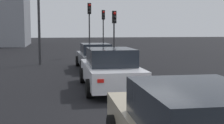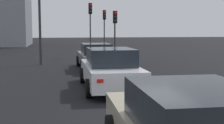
{
  "view_description": "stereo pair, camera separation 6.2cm",
  "coord_description": "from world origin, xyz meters",
  "px_view_note": "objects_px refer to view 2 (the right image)",
  "views": [
    {
      "loc": [
        -7.62,
        2.19,
        2.27
      ],
      "look_at": [
        3.58,
        0.03,
        1.05
      ],
      "focal_mm": 48.83,
      "sensor_mm": 36.0,
      "label": 1
    },
    {
      "loc": [
        -7.63,
        2.13,
        2.27
      ],
      "look_at": [
        3.58,
        0.03,
        1.05
      ],
      "focal_mm": 48.83,
      "sensor_mm": 36.0,
      "label": 2
    }
  ],
  "objects_px": {
    "traffic_light_near_left": "(115,25)",
    "car_grey_lead": "(96,57)",
    "traffic_light_far_left": "(90,18)",
    "traffic_light_near_right": "(104,22)",
    "car_white_second": "(110,69)"
  },
  "relations": [
    {
      "from": "car_grey_lead",
      "to": "traffic_light_near_left",
      "type": "relative_size",
      "value": 1.32
    },
    {
      "from": "traffic_light_far_left",
      "to": "traffic_light_near_right",
      "type": "bearing_deg",
      "value": 150.79
    },
    {
      "from": "traffic_light_near_left",
      "to": "traffic_light_far_left",
      "type": "bearing_deg",
      "value": -164.22
    },
    {
      "from": "traffic_light_near_left",
      "to": "car_white_second",
      "type": "bearing_deg",
      "value": -18.79
    },
    {
      "from": "traffic_light_far_left",
      "to": "car_white_second",
      "type": "bearing_deg",
      "value": -7.61
    },
    {
      "from": "car_white_second",
      "to": "traffic_light_far_left",
      "type": "distance_m",
      "value": 14.33
    },
    {
      "from": "car_white_second",
      "to": "traffic_light_near_right",
      "type": "height_order",
      "value": "traffic_light_near_right"
    },
    {
      "from": "car_grey_lead",
      "to": "car_white_second",
      "type": "xyz_separation_m",
      "value": [
        -5.97,
        0.23,
        0.04
      ]
    },
    {
      "from": "car_grey_lead",
      "to": "traffic_light_far_left",
      "type": "bearing_deg",
      "value": -4.67
    },
    {
      "from": "car_white_second",
      "to": "traffic_light_near_right",
      "type": "distance_m",
      "value": 18.26
    },
    {
      "from": "traffic_light_near_left",
      "to": "car_grey_lead",
      "type": "bearing_deg",
      "value": -30.45
    },
    {
      "from": "car_grey_lead",
      "to": "traffic_light_near_right",
      "type": "distance_m",
      "value": 12.41
    },
    {
      "from": "traffic_light_near_right",
      "to": "traffic_light_near_left",
      "type": "bearing_deg",
      "value": -6.71
    },
    {
      "from": "traffic_light_near_left",
      "to": "traffic_light_far_left",
      "type": "relative_size",
      "value": 0.81
    },
    {
      "from": "traffic_light_near_left",
      "to": "traffic_light_far_left",
      "type": "xyz_separation_m",
      "value": [
        3.44,
        1.42,
        0.57
      ]
    }
  ]
}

